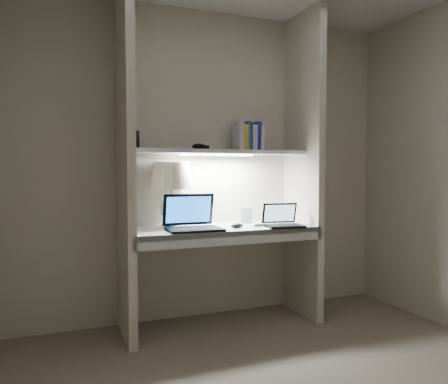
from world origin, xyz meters
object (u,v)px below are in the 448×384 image
table_lamp (172,183)px  laptop_netbook (283,221)px  book_row (248,137)px  speaker (246,215)px  laptop_main (192,222)px

table_lamp → laptop_netbook: (0.80, -0.32, -0.30)m
book_row → speaker: bearing=178.1°
laptop_main → speaker: bearing=23.2°
speaker → book_row: size_ratio=0.56×
table_lamp → book_row: (0.64, -0.01, 0.37)m
table_lamp → laptop_main: 0.37m
laptop_main → book_row: size_ratio=1.68×
laptop_main → speaker: 0.57m
laptop_netbook → book_row: (-0.16, 0.31, 0.67)m
laptop_main → book_row: 0.87m
laptop_main → speaker: size_ratio=3.01×
speaker → laptop_netbook: bearing=-45.5°
speaker → book_row: bearing=12.7°
laptop_main → laptop_netbook: (0.70, -0.10, -0.02)m
laptop_main → table_lamp: bearing=115.4°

